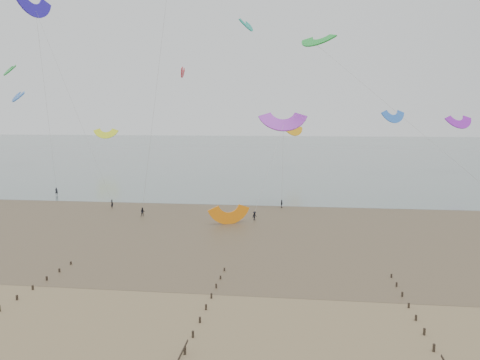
% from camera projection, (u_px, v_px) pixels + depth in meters
% --- Properties ---
extents(ground, '(500.00, 500.00, 0.00)m').
position_uv_depth(ground, '(158.00, 314.00, 40.60)').
color(ground, brown).
rests_on(ground, ground).
extents(sea_and_shore, '(500.00, 665.00, 0.03)m').
position_uv_depth(sea_and_shore, '(196.00, 223.00, 74.91)').
color(sea_and_shore, '#475654').
rests_on(sea_and_shore, ground).
extents(kitesurfer_lead, '(0.72, 0.67, 1.66)m').
position_uv_depth(kitesurfer_lead, '(112.00, 204.00, 86.75)').
color(kitesurfer_lead, black).
rests_on(kitesurfer_lead, ground).
extents(kitesurfers, '(118.43, 22.74, 1.89)m').
position_uv_depth(kitesurfers, '(433.00, 206.00, 84.31)').
color(kitesurfers, black).
rests_on(kitesurfers, ground).
extents(grounded_kite, '(7.16, 6.64, 3.15)m').
position_uv_depth(grounded_kite, '(229.00, 224.00, 74.23)').
color(grounded_kite, orange).
rests_on(grounded_kite, ground).
extents(kites_airborne, '(243.28, 127.57, 36.53)m').
position_uv_depth(kites_airborne, '(202.00, 100.00, 128.66)').
color(kites_airborne, blue).
rests_on(kites_airborne, ground).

